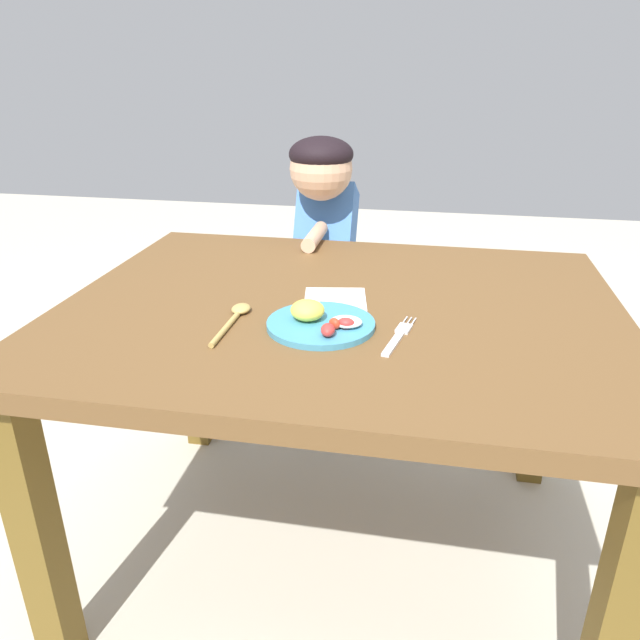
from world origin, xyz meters
TOP-DOWN VIEW (x-y plane):
  - ground_plane at (0.00, 0.00)m, footprint 8.00×8.00m
  - dining_table at (0.00, 0.00)m, footprint 1.24×0.99m
  - plate at (-0.02, -0.14)m, footprint 0.22×0.22m
  - fork at (0.14, -0.16)m, footprint 0.06×0.19m
  - spoon at (-0.20, -0.13)m, footprint 0.04×0.21m
  - person at (-0.15, 0.64)m, footprint 0.19×0.43m
  - napkin at (-0.01, 0.01)m, footprint 0.16×0.17m

SIDE VIEW (x-z plane):
  - ground_plane at x=0.00m, z-range 0.00..0.00m
  - person at x=-0.15m, z-range 0.08..1.09m
  - dining_table at x=0.00m, z-range 0.26..0.99m
  - napkin at x=-0.01m, z-range 0.72..0.73m
  - fork at x=0.14m, z-range 0.72..0.73m
  - spoon at x=-0.20m, z-range 0.72..0.74m
  - plate at x=-0.02m, z-range 0.71..0.76m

